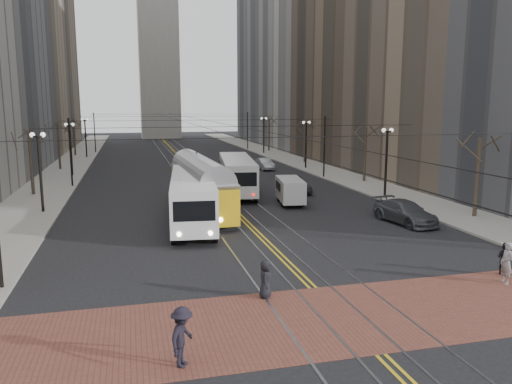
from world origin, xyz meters
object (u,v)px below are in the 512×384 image
cargo_van (290,191)px  sedan_parked (405,212)px  transit_bus (192,199)px  sedan_silver (265,164)px  pedestrian_d (182,337)px  sedan_grey (296,184)px  pedestrian_a (265,279)px  pedestrian_c (504,258)px  streetcar (200,191)px  rear_bus (237,176)px  pedestrian_b (507,263)px

cargo_van → sedan_parked: cargo_van is taller
transit_bus → sedan_silver: (12.04, 25.96, -0.90)m
cargo_van → pedestrian_d: size_ratio=2.47×
sedan_grey → pedestrian_a: 25.26m
pedestrian_a → pedestrian_c: size_ratio=1.03×
streetcar → pedestrian_a: size_ratio=8.65×
sedan_grey → sedan_silver: bearing=82.4°
rear_bus → cargo_van: rear_bus is taller
sedan_parked → pedestrian_c: 10.41m
streetcar → rear_bus: size_ratio=1.13×
streetcar → rear_bus: streetcar is taller
cargo_van → sedan_parked: bearing=-47.6°
sedan_silver → pedestrian_c: (0.65, -39.93, 0.08)m
pedestrian_b → pedestrian_c: bearing=148.2°
rear_bus → sedan_silver: bearing=74.1°
transit_bus → pedestrian_a: bearing=-79.0°
pedestrian_d → pedestrian_b: bearing=-46.5°
streetcar → rear_bus: bearing=57.4°
transit_bus → pedestrian_c: 18.89m
pedestrian_a → pedestrian_c: bearing=-72.2°
transit_bus → sedan_grey: size_ratio=2.83×
pedestrian_d → sedan_grey: bearing=4.5°
streetcar → sedan_silver: streetcar is taller
pedestrian_b → sedan_parked: bearing=176.4°
streetcar → pedestrian_d: 22.22m
rear_bus → transit_bus: bearing=-108.6°
pedestrian_b → pedestrian_d: bearing=-70.7°
streetcar → sedan_grey: (9.49, 6.24, -0.82)m
rear_bus → pedestrian_b: bearing=-67.7°
rear_bus → cargo_van: (3.01, -6.15, -0.55)m
streetcar → pedestrian_c: size_ratio=8.89×
pedestrian_c → pedestrian_d: 15.99m
rear_bus → sedan_grey: bearing=-4.2°
rear_bus → pedestrian_b: 26.47m
streetcar → sedan_silver: 25.23m
streetcar → pedestrian_c: (11.69, -17.26, -0.82)m
rear_bus → sedan_parked: 16.57m
rear_bus → pedestrian_a: size_ratio=7.69×
pedestrian_d → transit_bus: bearing=21.4°
pedestrian_b → pedestrian_c: (0.76, 1.01, -0.16)m
pedestrian_c → pedestrian_d: bearing=90.2°
streetcar → pedestrian_a: (0.23, -17.26, -0.80)m
sedan_silver → streetcar: bearing=-118.0°
pedestrian_a → pedestrian_b: size_ratio=0.85×
sedan_silver → cargo_van: bearing=-101.9°
cargo_van → pedestrian_b: (3.62, -19.47, -0.08)m
cargo_van → sedan_silver: bearing=88.8°
rear_bus → pedestrian_a: rear_bus is taller
pedestrian_c → sedan_parked: bearing=-22.3°
transit_bus → pedestrian_d: bearing=-92.0°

